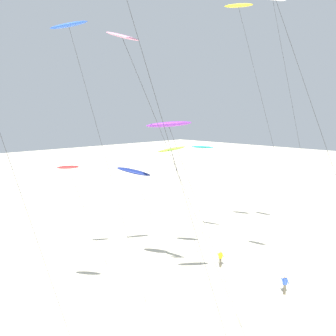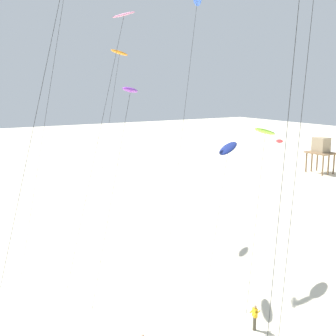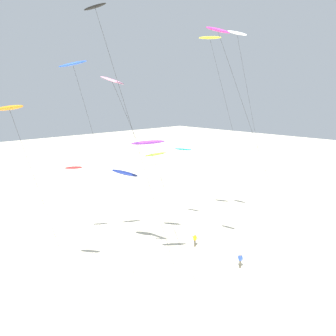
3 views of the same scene
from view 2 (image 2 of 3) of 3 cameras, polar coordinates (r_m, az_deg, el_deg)
ground_plane at (r=33.93m, az=-18.49°, el=-15.86°), size 260.00×260.00×0.00m
kite_purple at (r=32.05m, az=-4.95°, el=9.97°), size 4.42×5.94×14.90m
kite_pink at (r=35.53m, az=-5.90°, el=18.60°), size 5.32×8.45×20.66m
kite_red at (r=40.74m, az=14.27°, el=3.22°), size 3.16×4.12×10.12m
kite_orange at (r=43.87m, az=-6.36°, el=14.51°), size 4.12×6.18×18.35m
kite_navy at (r=34.06m, az=7.83°, el=2.52°), size 3.55×5.12×10.57m
kite_blue at (r=39.15m, az=3.79°, el=20.71°), size 4.59×6.11×22.38m
kite_lime at (r=30.36m, az=12.52°, el=4.53°), size 2.64×4.15×12.25m
kite_flyer_nearest at (r=28.90m, az=11.22°, el=-18.44°), size 0.62×0.60×1.67m
stilt_house at (r=78.79m, az=19.27°, el=2.46°), size 4.40×3.43×6.15m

